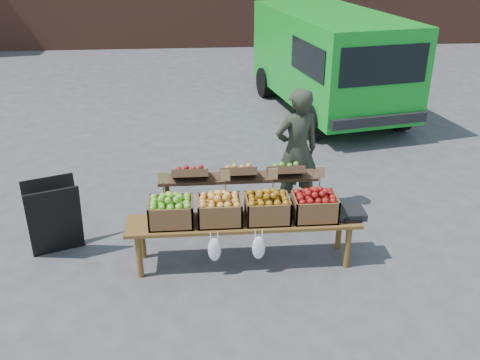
{
  "coord_description": "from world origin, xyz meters",
  "views": [
    {
      "loc": [
        -0.92,
        -5.02,
        3.63
      ],
      "look_at": [
        -0.45,
        0.84,
        0.85
      ],
      "focal_mm": 40.0,
      "sensor_mm": 36.0,
      "label": 1
    }
  ],
  "objects_px": {
    "vendor": "(297,151)",
    "crate_russet_pears": "(220,211)",
    "crate_golden_apples": "(171,212)",
    "crate_green_apples": "(315,207)",
    "crate_red_apples": "(267,209)",
    "display_bench": "(243,241)",
    "delivery_van": "(329,64)",
    "back_table": "(238,196)",
    "chalkboard_sign": "(54,217)",
    "weighing_scale": "(350,213)"
  },
  "relations": [
    {
      "from": "crate_golden_apples",
      "to": "crate_red_apples",
      "type": "distance_m",
      "value": 1.1
    },
    {
      "from": "crate_russet_pears",
      "to": "crate_golden_apples",
      "type": "bearing_deg",
      "value": 180.0
    },
    {
      "from": "delivery_van",
      "to": "back_table",
      "type": "bearing_deg",
      "value": -126.11
    },
    {
      "from": "delivery_van",
      "to": "back_table",
      "type": "distance_m",
      "value": 5.44
    },
    {
      "from": "vendor",
      "to": "crate_russet_pears",
      "type": "relative_size",
      "value": 3.51
    },
    {
      "from": "back_table",
      "to": "weighing_scale",
      "type": "distance_m",
      "value": 1.45
    },
    {
      "from": "crate_golden_apples",
      "to": "crate_russet_pears",
      "type": "xyz_separation_m",
      "value": [
        0.55,
        0.0,
        0.0
      ]
    },
    {
      "from": "vendor",
      "to": "crate_green_apples",
      "type": "height_order",
      "value": "vendor"
    },
    {
      "from": "crate_golden_apples",
      "to": "crate_green_apples",
      "type": "distance_m",
      "value": 1.65
    },
    {
      "from": "vendor",
      "to": "chalkboard_sign",
      "type": "height_order",
      "value": "vendor"
    },
    {
      "from": "crate_russet_pears",
      "to": "delivery_van",
      "type": "bearing_deg",
      "value": 65.47
    },
    {
      "from": "vendor",
      "to": "display_bench",
      "type": "height_order",
      "value": "vendor"
    },
    {
      "from": "delivery_van",
      "to": "chalkboard_sign",
      "type": "relative_size",
      "value": 4.99
    },
    {
      "from": "crate_russet_pears",
      "to": "crate_red_apples",
      "type": "height_order",
      "value": "same"
    },
    {
      "from": "chalkboard_sign",
      "to": "display_bench",
      "type": "distance_m",
      "value": 2.31
    },
    {
      "from": "crate_russet_pears",
      "to": "chalkboard_sign",
      "type": "bearing_deg",
      "value": 167.75
    },
    {
      "from": "display_bench",
      "to": "crate_russet_pears",
      "type": "distance_m",
      "value": 0.51
    },
    {
      "from": "chalkboard_sign",
      "to": "crate_red_apples",
      "type": "height_order",
      "value": "chalkboard_sign"
    },
    {
      "from": "back_table",
      "to": "crate_russet_pears",
      "type": "xyz_separation_m",
      "value": [
        -0.27,
        -0.72,
        0.19
      ]
    },
    {
      "from": "display_bench",
      "to": "crate_golden_apples",
      "type": "height_order",
      "value": "crate_golden_apples"
    },
    {
      "from": "back_table",
      "to": "crate_golden_apples",
      "type": "distance_m",
      "value": 1.11
    },
    {
      "from": "delivery_van",
      "to": "crate_golden_apples",
      "type": "relative_size",
      "value": 9.35
    },
    {
      "from": "display_bench",
      "to": "crate_russet_pears",
      "type": "relative_size",
      "value": 5.4
    },
    {
      "from": "vendor",
      "to": "crate_golden_apples",
      "type": "height_order",
      "value": "vendor"
    },
    {
      "from": "crate_russet_pears",
      "to": "crate_green_apples",
      "type": "height_order",
      "value": "same"
    },
    {
      "from": "chalkboard_sign",
      "to": "crate_russet_pears",
      "type": "xyz_separation_m",
      "value": [
        1.98,
        -0.43,
        0.24
      ]
    },
    {
      "from": "crate_green_apples",
      "to": "weighing_scale",
      "type": "relative_size",
      "value": 1.47
    },
    {
      "from": "delivery_van",
      "to": "crate_red_apples",
      "type": "distance_m",
      "value": 5.98
    },
    {
      "from": "display_bench",
      "to": "weighing_scale",
      "type": "distance_m",
      "value": 1.29
    },
    {
      "from": "back_table",
      "to": "crate_red_apples",
      "type": "bearing_deg",
      "value": -68.75
    },
    {
      "from": "back_table",
      "to": "display_bench",
      "type": "relative_size",
      "value": 0.78
    },
    {
      "from": "back_table",
      "to": "crate_green_apples",
      "type": "distance_m",
      "value": 1.12
    },
    {
      "from": "chalkboard_sign",
      "to": "crate_green_apples",
      "type": "relative_size",
      "value": 1.88
    },
    {
      "from": "crate_green_apples",
      "to": "weighing_scale",
      "type": "distance_m",
      "value": 0.44
    },
    {
      "from": "delivery_van",
      "to": "crate_russet_pears",
      "type": "bearing_deg",
      "value": -125.55
    },
    {
      "from": "delivery_van",
      "to": "vendor",
      "type": "relative_size",
      "value": 2.67
    },
    {
      "from": "delivery_van",
      "to": "back_table",
      "type": "height_order",
      "value": "delivery_van"
    },
    {
      "from": "chalkboard_sign",
      "to": "crate_russet_pears",
      "type": "height_order",
      "value": "chalkboard_sign"
    },
    {
      "from": "crate_golden_apples",
      "to": "weighing_scale",
      "type": "xyz_separation_m",
      "value": [
        2.08,
        0.0,
        -0.1
      ]
    },
    {
      "from": "crate_golden_apples",
      "to": "weighing_scale",
      "type": "bearing_deg",
      "value": 0.0
    },
    {
      "from": "crate_green_apples",
      "to": "chalkboard_sign",
      "type": "bearing_deg",
      "value": 172.05
    },
    {
      "from": "chalkboard_sign",
      "to": "display_bench",
      "type": "xyz_separation_m",
      "value": [
        2.26,
        -0.43,
        -0.18
      ]
    },
    {
      "from": "back_table",
      "to": "crate_red_apples",
      "type": "height_order",
      "value": "back_table"
    },
    {
      "from": "chalkboard_sign",
      "to": "delivery_van",
      "type": "bearing_deg",
      "value": 28.15
    },
    {
      "from": "display_bench",
      "to": "crate_golden_apples",
      "type": "distance_m",
      "value": 0.93
    },
    {
      "from": "vendor",
      "to": "crate_golden_apples",
      "type": "xyz_separation_m",
      "value": [
        -1.67,
        -1.31,
        -0.17
      ]
    },
    {
      "from": "crate_red_apples",
      "to": "weighing_scale",
      "type": "height_order",
      "value": "crate_red_apples"
    },
    {
      "from": "chalkboard_sign",
      "to": "weighing_scale",
      "type": "xyz_separation_m",
      "value": [
        3.51,
        -0.43,
        0.14
      ]
    },
    {
      "from": "crate_golden_apples",
      "to": "delivery_van",
      "type": "bearing_deg",
      "value": 61.0
    },
    {
      "from": "crate_russet_pears",
      "to": "crate_red_apples",
      "type": "bearing_deg",
      "value": 0.0
    }
  ]
}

